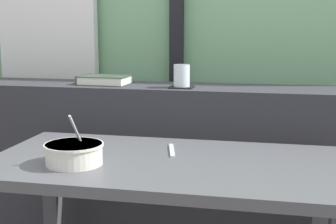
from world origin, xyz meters
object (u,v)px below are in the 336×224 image
(juice_glass, at_px, (182,76))
(fork_utensil, at_px, (172,150))
(soup_bowl, at_px, (74,154))
(coaster_square, at_px, (182,87))
(closed_book, at_px, (104,80))
(breakfast_table, at_px, (164,192))

(juice_glass, bearing_deg, fork_utensil, -84.39)
(juice_glass, relative_size, soup_bowl, 0.49)
(coaster_square, xyz_separation_m, closed_book, (-0.36, 0.05, 0.02))
(soup_bowl, bearing_deg, fork_utensil, 39.90)
(coaster_square, distance_m, soup_bowl, 0.67)
(coaster_square, bearing_deg, breakfast_table, -86.10)
(breakfast_table, height_order, soup_bowl, soup_bowl)
(coaster_square, height_order, fork_utensil, coaster_square)
(juice_glass, bearing_deg, closed_book, 172.88)
(soup_bowl, bearing_deg, coaster_square, 68.99)
(fork_utensil, bearing_deg, juice_glass, 81.83)
(breakfast_table, distance_m, closed_book, 0.74)
(closed_book, relative_size, fork_utensil, 1.34)
(juice_glass, bearing_deg, coaster_square, 180.00)
(closed_book, relative_size, soup_bowl, 1.20)
(coaster_square, relative_size, soup_bowl, 0.53)
(closed_book, bearing_deg, fork_utensil, -46.91)
(breakfast_table, height_order, juice_glass, juice_glass)
(closed_book, bearing_deg, breakfast_table, -53.94)
(fork_utensil, bearing_deg, breakfast_table, -105.51)
(coaster_square, bearing_deg, soup_bowl, -111.01)
(breakfast_table, height_order, fork_utensil, fork_utensil)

